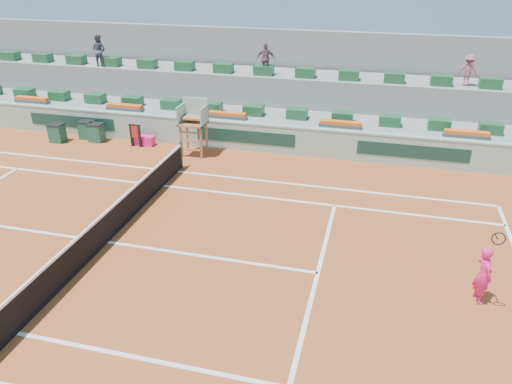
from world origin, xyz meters
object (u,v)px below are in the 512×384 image
Objects in this scene: player_bag at (144,140)px; tennis_player at (483,274)px; umpire_chair at (194,119)px; drink_cooler_a at (96,132)px.

player_bag is 15.41m from tennis_player.
umpire_chair reaches higher than drink_cooler_a.
umpire_chair is at bearing -3.75° from drink_cooler_a.
player_bag is at bearing 170.97° from umpire_chair.
umpire_chair is 2.86× the size of drink_cooler_a.
tennis_player is (13.12, -8.06, 0.58)m from player_bag.
player_bag is 2.32m from drink_cooler_a.
player_bag is at bearing 2.37° from drink_cooler_a.
drink_cooler_a is 17.36m from tennis_player.
player_bag is 2.99m from umpire_chair.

